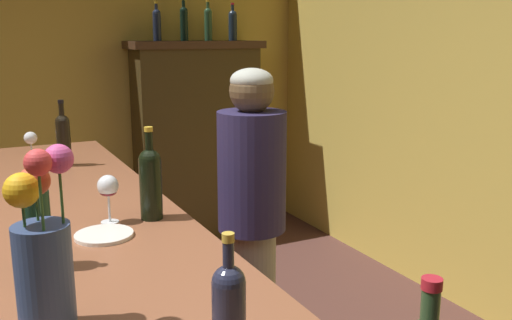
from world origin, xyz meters
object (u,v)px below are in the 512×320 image
object	(u,v)px
wine_bottle_rose	(229,317)
wine_glass_front	(108,188)
wine_bottle_malbec	(63,137)
bartender	(252,214)
display_bottle_midright	(233,24)
display_bottle_midleft	(184,22)
flower_arrangement	(43,256)
wine_bottle_riesling	(150,180)
cheese_plate	(104,235)
display_bottle_center	(208,22)
wine_glass_mid	(31,139)
wine_bottle_pinot	(37,220)
display_cabinet	(197,137)
display_bottle_left	(157,23)

from	to	relation	value
wine_bottle_rose	wine_glass_front	size ratio (longest dim) A/B	1.71
wine_bottle_malbec	bartender	xyz separation A→B (m)	(0.75, -0.54, -0.34)
display_bottle_midright	display_bottle_midleft	bearing A→B (deg)	180.00
flower_arrangement	display_bottle_midright	world-z (taller)	display_bottle_midright
wine_bottle_riesling	cheese_plate	xyz separation A→B (m)	(-0.19, -0.11, -0.13)
display_bottle_center	display_bottle_midright	bearing A→B (deg)	0.00
wine_bottle_riesling	wine_glass_mid	world-z (taller)	wine_bottle_riesling
wine_bottle_rose	flower_arrangement	distance (m)	0.44
cheese_plate	wine_bottle_pinot	bearing A→B (deg)	-141.25
wine_bottle_pinot	display_bottle_midright	xyz separation A→B (m)	(1.87, 2.80, 0.58)
wine_bottle_pinot	display_bottle_midleft	bearing A→B (deg)	62.72
display_cabinet	wine_bottle_riesling	size ratio (longest dim) A/B	5.12
flower_arrangement	cheese_plate	xyz separation A→B (m)	(0.23, 0.53, -0.17)
wine_bottle_rose	flower_arrangement	world-z (taller)	flower_arrangement
flower_arrangement	display_bottle_center	xyz separation A→B (m)	(1.68, 3.17, 0.56)
display_bottle_midleft	bartender	size ratio (longest dim) A/B	0.21
wine_glass_front	flower_arrangement	size ratio (longest dim) A/B	0.41
display_cabinet	display_bottle_midleft	distance (m)	0.95
cheese_plate	display_bottle_center	bearing A→B (deg)	61.26
cheese_plate	display_cabinet	bearing A→B (deg)	63.26
flower_arrangement	display_bottle_left	bearing A→B (deg)	68.52
display_bottle_midleft	wine_bottle_pinot	bearing A→B (deg)	-117.28
cheese_plate	flower_arrangement	bearing A→B (deg)	-113.52
wine_bottle_rose	display_bottle_center	distance (m)	3.82
display_cabinet	wine_glass_mid	distance (m)	1.88
display_bottle_center	display_bottle_midright	xyz separation A→B (m)	(0.22, 0.00, -0.01)
display_cabinet	wine_bottle_rose	distance (m)	3.75
wine_bottle_rose	display_cabinet	bearing A→B (deg)	69.88
wine_bottle_pinot	cheese_plate	size ratio (longest dim) A/B	1.65
display_cabinet	wine_bottle_malbec	size ratio (longest dim) A/B	5.14
wine_bottle_rose	display_bottle_midleft	distance (m)	3.75
display_bottle_left	bartender	xyz separation A→B (m)	(-0.21, -2.08, -0.92)
flower_arrangement	wine_bottle_malbec	bearing A→B (deg)	80.26
display_bottle_midright	wine_bottle_pinot	bearing A→B (deg)	-123.75
wine_glass_mid	display_bottle_left	xyz separation A→B (m)	(1.09, 1.22, 0.63)
wine_glass_mid	display_bottle_midleft	distance (m)	1.90
wine_bottle_rose	wine_glass_mid	bearing A→B (deg)	92.98
display_bottle_midleft	display_bottle_center	bearing A→B (deg)	-0.00
wine_bottle_riesling	flower_arrangement	bearing A→B (deg)	-123.26
wine_bottle_rose	wine_bottle_pinot	bearing A→B (deg)	109.69
display_bottle_midleft	bartender	world-z (taller)	display_bottle_midleft
display_bottle_midleft	display_cabinet	bearing A→B (deg)	0.00
wine_bottle_pinot	display_bottle_midright	world-z (taller)	display_bottle_midright
display_bottle_midright	bartender	world-z (taller)	display_bottle_midright
flower_arrangement	display_bottle_left	size ratio (longest dim) A/B	1.36
wine_bottle_malbec	display_bottle_left	bearing A→B (deg)	57.80
wine_bottle_pinot	flower_arrangement	size ratio (longest dim) A/B	0.74
wine_bottle_malbec	flower_arrangement	distance (m)	1.66
wine_bottle_rose	wine_glass_mid	world-z (taller)	wine_bottle_rose
wine_glass_front	wine_glass_mid	xyz separation A→B (m)	(-0.12, 1.28, -0.03)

